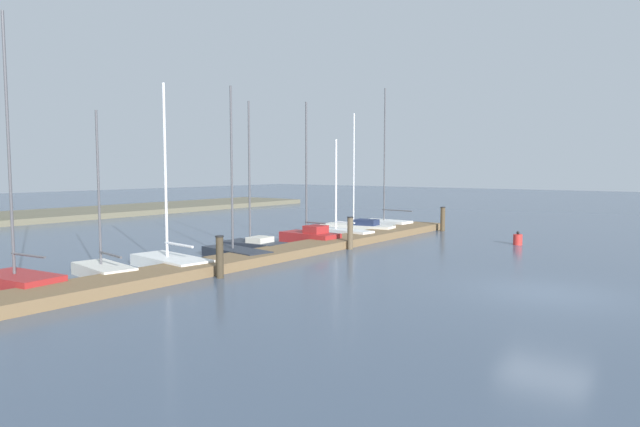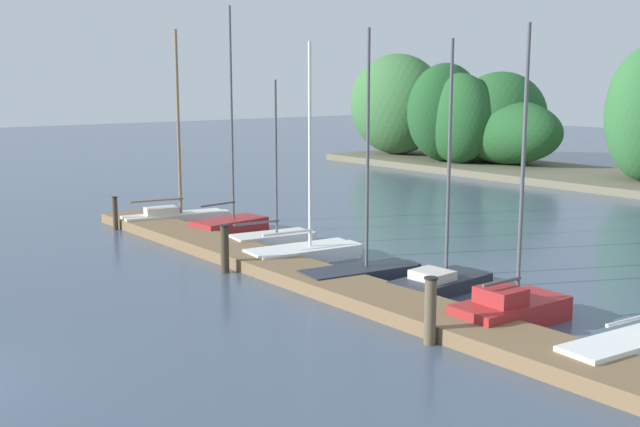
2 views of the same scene
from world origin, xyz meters
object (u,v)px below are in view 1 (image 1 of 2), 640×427
object	(u,v)px
sailboat_2	(102,269)
sailboat_8	(357,227)
mooring_piling_2	(350,233)
sailboat_1	(16,279)
sailboat_9	(385,222)
sailboat_5	(252,243)
sailboat_6	(309,236)
sailboat_7	(337,232)
sailboat_3	(169,260)
mooring_piling_3	(443,219)
channel_buoy_0	(518,239)
mooring_piling_1	(220,257)
sailboat_4	(234,251)

from	to	relation	value
sailboat_2	sailboat_8	world-z (taller)	sailboat_8
sailboat_8	mooring_piling_2	distance (m)	6.11
sailboat_1	sailboat_9	xyz separation A→B (m)	(21.38, 0.09, 0.00)
sailboat_8	sailboat_5	bearing A→B (deg)	80.47
sailboat_1	mooring_piling_2	size ratio (longest dim) A/B	5.53
sailboat_9	mooring_piling_2	bearing A→B (deg)	113.51
sailboat_2	sailboat_6	size ratio (longest dim) A/B	0.82
sailboat_5	sailboat_7	world-z (taller)	sailboat_5
sailboat_3	sailboat_5	world-z (taller)	sailboat_3
sailboat_5	sailboat_7	xyz separation A→B (m)	(5.87, -0.46, -0.01)
mooring_piling_3	channel_buoy_0	world-z (taller)	mooring_piling_3
sailboat_2	mooring_piling_1	world-z (taller)	sailboat_2
sailboat_2	sailboat_8	xyz separation A→B (m)	(15.42, 0.03, 0.06)
mooring_piling_1	mooring_piling_3	world-z (taller)	mooring_piling_1
sailboat_5	sailboat_6	size ratio (longest dim) A/B	0.97
sailboat_1	sailboat_9	distance (m)	21.38
sailboat_3	sailboat_2	bearing A→B (deg)	86.51
sailboat_9	sailboat_2	bearing A→B (deg)	93.37
sailboat_8	sailboat_3	bearing A→B (deg)	84.13
sailboat_3	sailboat_4	bearing A→B (deg)	-89.06
mooring_piling_2	channel_buoy_0	distance (m)	8.11
sailboat_5	mooring_piling_1	distance (m)	6.27
sailboat_6	sailboat_4	bearing A→B (deg)	93.24
sailboat_5	mooring_piling_1	xyz separation A→B (m)	(-5.17, -3.53, 0.40)
sailboat_1	sailboat_2	xyz separation A→B (m)	(2.73, -0.01, -0.09)
sailboat_3	sailboat_6	distance (m)	7.97
sailboat_4	sailboat_5	distance (m)	2.27
sailboat_9	mooring_piling_3	xyz separation A→B (m)	(0.63, -3.44, 0.34)
sailboat_2	sailboat_9	size ratio (longest dim) A/B	0.66
sailboat_8	channel_buoy_0	distance (m)	8.65
sailboat_1	sailboat_4	world-z (taller)	sailboat_1
sailboat_4	mooring_piling_3	size ratio (longest dim) A/B	4.90
sailboat_5	mooring_piling_2	size ratio (longest dim) A/B	4.49
mooring_piling_1	sailboat_6	bearing A→B (deg)	18.30
sailboat_6	sailboat_8	size ratio (longest dim) A/B	1.01
sailboat_6	mooring_piling_2	bearing A→B (deg)	177.74
sailboat_2	mooring_piling_1	distance (m)	3.97
sailboat_3	mooring_piling_2	size ratio (longest dim) A/B	4.56
sailboat_9	channel_buoy_0	world-z (taller)	sailboat_9
sailboat_9	channel_buoy_0	size ratio (longest dim) A/B	12.97
sailboat_1	sailboat_7	distance (m)	15.99
channel_buoy_0	sailboat_2	bearing A→B (deg)	151.86
sailboat_2	sailboat_3	distance (m)	2.41
sailboat_7	sailboat_9	distance (m)	5.40
sailboat_4	sailboat_5	xyz separation A→B (m)	(2.05, 0.97, 0.01)
sailboat_3	sailboat_7	xyz separation A→B (m)	(10.89, 0.22, 0.00)
sailboat_4	mooring_piling_2	distance (m)	5.39
sailboat_5	sailboat_6	distance (m)	3.07
sailboat_6	mooring_piling_1	bearing A→B (deg)	110.13
sailboat_5	sailboat_8	distance (m)	8.03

